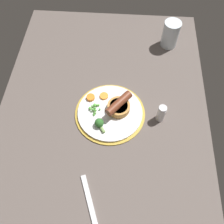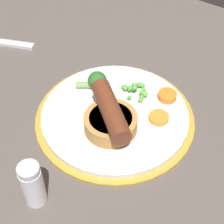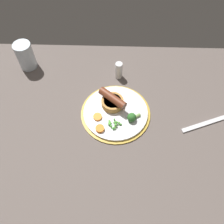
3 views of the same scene
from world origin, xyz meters
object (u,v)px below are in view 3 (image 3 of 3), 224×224
(salt_shaker, at_px, (119,70))
(sausage_pudding, at_px, (113,101))
(dinner_plate, at_px, (116,113))
(carrot_slice_2, at_px, (98,117))
(pea_pile, at_px, (114,124))
(broccoli_floret_near, at_px, (132,117))
(fork, at_px, (204,124))
(carrot_slice_0, at_px, (100,129))
(drinking_glass, at_px, (25,56))

(salt_shaker, bearing_deg, sausage_pudding, -97.76)
(dinner_plate, relative_size, salt_shaker, 3.51)
(sausage_pudding, distance_m, salt_shaker, 0.16)
(dinner_plate, height_order, sausage_pudding, sausage_pudding)
(sausage_pudding, relative_size, carrot_slice_2, 3.31)
(salt_shaker, bearing_deg, pea_pile, -93.21)
(pea_pile, distance_m, broccoli_floret_near, 0.07)
(carrot_slice_2, xyz_separation_m, fork, (0.40, -0.01, -0.01))
(carrot_slice_2, bearing_deg, carrot_slice_0, -76.71)
(broccoli_floret_near, bearing_deg, carrot_slice_2, -33.75)
(dinner_plate, height_order, pea_pile, pea_pile)
(pea_pile, relative_size, carrot_slice_2, 1.58)
(sausage_pudding, xyz_separation_m, pea_pile, (0.01, -0.09, -0.01))
(salt_shaker, bearing_deg, carrot_slice_2, -109.10)
(pea_pile, xyz_separation_m, salt_shaker, (0.01, 0.25, 0.01))
(carrot_slice_0, bearing_deg, drinking_glass, 136.09)
(dinner_plate, height_order, carrot_slice_0, carrot_slice_0)
(pea_pile, xyz_separation_m, broccoli_floret_near, (0.07, 0.03, 0.01))
(carrot_slice_2, bearing_deg, fork, -1.33)
(dinner_plate, relative_size, carrot_slice_2, 8.13)
(dinner_plate, xyz_separation_m, carrot_slice_2, (-0.07, -0.03, 0.01))
(sausage_pudding, bearing_deg, dinner_plate, 151.45)
(carrot_slice_0, bearing_deg, fork, 5.97)
(broccoli_floret_near, distance_m, carrot_slice_2, 0.13)
(pea_pile, height_order, salt_shaker, salt_shaker)
(drinking_glass, bearing_deg, sausage_pudding, -28.97)
(carrot_slice_2, relative_size, salt_shaker, 0.43)
(broccoli_floret_near, height_order, drinking_glass, drinking_glass)
(drinking_glass, relative_size, salt_shaker, 1.58)
(carrot_slice_0, distance_m, fork, 0.39)
(broccoli_floret_near, xyz_separation_m, carrot_slice_0, (-0.12, -0.05, -0.01))
(carrot_slice_2, relative_size, fork, 0.18)
(fork, xyz_separation_m, salt_shaker, (-0.32, 0.23, 0.03))
(salt_shaker, bearing_deg, drinking_glass, 172.85)
(carrot_slice_0, height_order, carrot_slice_2, carrot_slice_0)
(salt_shaker, bearing_deg, fork, -35.24)
(broccoli_floret_near, distance_m, fork, 0.27)
(dinner_plate, distance_m, carrot_slice_0, 0.10)
(sausage_pudding, bearing_deg, broccoli_floret_near, 178.07)
(sausage_pudding, height_order, fork, sausage_pudding)
(dinner_plate, relative_size, drinking_glass, 2.21)
(dinner_plate, bearing_deg, drinking_glass, 148.30)
(broccoli_floret_near, height_order, carrot_slice_0, broccoli_floret_near)
(sausage_pudding, distance_m, fork, 0.35)
(pea_pile, bearing_deg, carrot_slice_2, 154.39)
(dinner_plate, distance_m, broccoli_floret_near, 0.07)
(dinner_plate, xyz_separation_m, fork, (0.33, -0.04, -0.00))
(carrot_slice_0, distance_m, salt_shaker, 0.27)
(pea_pile, bearing_deg, carrot_slice_0, -158.17)
(carrot_slice_2, distance_m, drinking_glass, 0.42)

